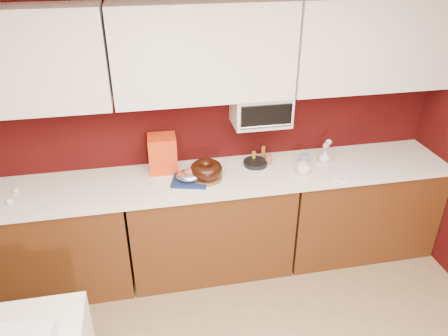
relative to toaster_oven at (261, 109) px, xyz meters
The scene contains 29 objects.
wall_back 0.49m from the toaster_oven, 162.14° to the left, with size 4.00×0.02×2.50m, color #360807.
base_cabinet_left 2.02m from the toaster_oven, behind, with size 1.31×0.58×0.86m, color #502910.
base_cabinet_center 1.06m from the toaster_oven, 159.86° to the right, with size 1.31×0.58×0.86m, color #502910.
base_cabinet_right 1.30m from the toaster_oven, 10.58° to the right, with size 1.31×0.58×0.86m, color #502910.
countertop 0.69m from the toaster_oven, 159.86° to the right, with size 4.00×0.62×0.04m, color white.
upper_cabinet_left 1.85m from the toaster_oven, behind, with size 1.31×0.33×0.70m, color white.
upper_cabinet_center 0.65m from the toaster_oven, behind, with size 1.31×0.33×0.70m, color white.
upper_cabinet_right 1.00m from the toaster_oven, ahead, with size 1.31×0.33×0.70m, color white.
toaster_oven is the anchor object (origin of this frame).
toaster_oven_door 0.16m from the toaster_oven, 90.00° to the right, with size 0.40×0.02×0.18m, color black.
toaster_oven_handle 0.19m from the toaster_oven, 90.00° to the right, with size 0.02×0.02×0.42m, color silver.
cake_base 0.69m from the toaster_oven, 157.54° to the right, with size 0.25×0.25×0.02m, color brown.
bundt_cake 0.65m from the toaster_oven, 157.54° to the right, with size 0.26×0.26×0.10m, color black.
navy_towel 0.80m from the toaster_oven, 160.78° to the right, with size 0.27×0.23×0.02m, color #15234F.
foil_ham_nest 0.77m from the toaster_oven, 160.78° to the right, with size 0.21×0.18×0.08m, color white.
roasted_ham 0.76m from the toaster_oven, 160.78° to the right, with size 0.09×0.08×0.06m, color #AA584D.
pandoro_box 0.86m from the toaster_oven, behind, with size 0.22×0.20×0.30m, color #B4170C.
dark_pan 0.46m from the toaster_oven, 129.94° to the right, with size 0.20×0.20×0.04m, color black.
coffee_mug 0.58m from the toaster_oven, 41.68° to the right, with size 0.09×0.09×0.10m, color white.
blue_jar 0.57m from the toaster_oven, 19.11° to the right, with size 0.08×0.08×0.09m, color navy.
flower_vase 0.69m from the toaster_oven, 10.70° to the right, with size 0.08×0.08×0.12m, color silver.
flower_pink 0.64m from the toaster_oven, 10.70° to the right, with size 0.05×0.05×0.05m, color pink.
flower_blue 0.66m from the toaster_oven, ahead, with size 0.05×0.05×0.05m, color #92BAEA.
china_plate 0.86m from the toaster_oven, 31.93° to the right, with size 0.20×0.20×0.01m, color white.
amber_bottle 0.43m from the toaster_oven, 161.13° to the left, with size 0.03×0.03×0.09m, color olive.
paper_cup 0.44m from the toaster_oven, 35.96° to the right, with size 0.06×0.06×0.08m, color brown.
egg_left 1.99m from the toaster_oven, behind, with size 0.05×0.04×0.04m, color white.
egg_right 1.96m from the toaster_oven, behind, with size 0.05×0.04×0.04m, color silver.
amber_bottle_tall 0.42m from the toaster_oven, 42.07° to the left, with size 0.03×0.03×0.12m, color brown.
Camera 1 is at (-0.47, -1.03, 2.62)m, focal length 35.00 mm.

